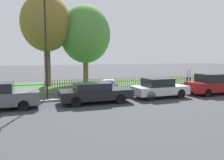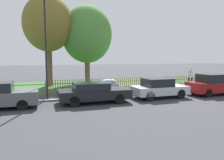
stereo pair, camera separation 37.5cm
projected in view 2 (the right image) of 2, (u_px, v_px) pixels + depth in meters
name	position (u px, v px, depth m)	size (l,w,h in m)	color
ground_plane	(150.00, 95.00, 15.80)	(120.00, 120.00, 0.00)	#38383D
kerb_stone	(150.00, 94.00, 15.89)	(32.94, 0.20, 0.12)	#9E998E
grass_strip	(117.00, 84.00, 22.55)	(32.94, 8.30, 0.01)	#33602D
park_fence	(133.00, 84.00, 18.60)	(32.94, 0.05, 1.02)	olive
parked_car_black_saloon	(94.00, 92.00, 13.22)	(4.30, 1.79, 1.25)	black
parked_car_navy_estate	(159.00, 88.00, 14.78)	(3.75, 1.75, 1.34)	#BCBCC1
parked_car_red_compact	(214.00, 84.00, 16.00)	(4.06, 1.69, 1.54)	maroon
covered_motorcycle	(108.00, 84.00, 17.05)	(1.95, 0.78, 1.03)	black
tree_nearest_kerb	(48.00, 24.00, 20.54)	(4.64, 4.64, 8.59)	brown
tree_behind_motorcycle	(87.00, 35.00, 22.16)	(5.06, 5.06, 7.95)	brown
pedestrian_near_fence	(190.00, 76.00, 19.84)	(0.53, 0.53, 1.85)	#2D3351
street_lamp	(45.00, 37.00, 13.77)	(0.20, 0.79, 6.50)	black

